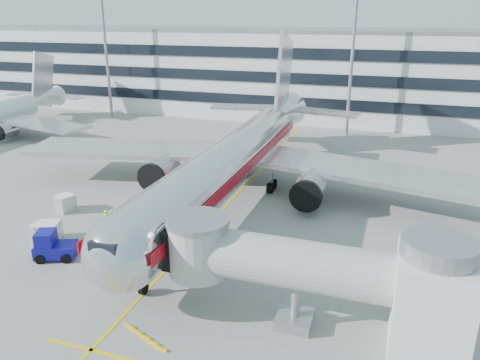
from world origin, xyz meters
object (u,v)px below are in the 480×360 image
(main_jet, at_px, (237,156))
(ramp_worker, at_px, (107,221))
(cargo_container_right, at_px, (66,203))
(cargo_container_left, at_px, (43,232))
(belt_loader, at_px, (140,231))
(baggage_tug, at_px, (53,247))
(cargo_container_front, at_px, (49,233))

(main_jet, xyz_separation_m, ramp_worker, (-7.94, -11.95, -3.26))
(cargo_container_right, relative_size, ramp_worker, 1.00)
(cargo_container_left, distance_m, ramp_worker, 5.27)
(cargo_container_left, bearing_deg, ramp_worker, 38.82)
(main_jet, relative_size, ramp_worker, 26.02)
(main_jet, relative_size, belt_loader, 11.10)
(cargo_container_right, bearing_deg, ramp_worker, -21.96)
(cargo_container_left, bearing_deg, main_jet, 51.70)
(main_jet, relative_size, cargo_container_right, 25.96)
(baggage_tug, relative_size, cargo_container_front, 1.61)
(baggage_tug, relative_size, cargo_container_right, 1.78)
(cargo_container_right, bearing_deg, cargo_container_front, -62.74)
(baggage_tug, xyz_separation_m, cargo_container_right, (-5.21, 8.17, -0.19))
(main_jet, height_order, cargo_container_right, main_jet)
(cargo_container_right, distance_m, cargo_container_front, 6.83)
(cargo_container_left, distance_m, cargo_container_front, 0.83)
(main_jet, height_order, cargo_container_front, main_jet)
(cargo_container_left, height_order, cargo_container_front, cargo_container_front)
(belt_loader, xyz_separation_m, cargo_container_left, (-7.39, -3.12, 0.17))
(cargo_container_front, bearing_deg, main_jet, 53.91)
(ramp_worker, bearing_deg, cargo_container_left, -178.51)
(belt_loader, distance_m, baggage_tug, 7.04)
(main_jet, bearing_deg, ramp_worker, -123.61)
(cargo_container_left, xyz_separation_m, cargo_container_front, (0.80, -0.17, 0.13))
(cargo_container_left, height_order, ramp_worker, ramp_worker)
(cargo_container_right, relative_size, cargo_container_front, 0.90)
(cargo_container_left, bearing_deg, cargo_container_right, 111.52)
(main_jet, distance_m, cargo_container_right, 17.49)
(belt_loader, xyz_separation_m, baggage_tug, (-4.50, -5.40, 0.39))
(cargo_container_right, height_order, ramp_worker, ramp_worker)
(main_jet, distance_m, cargo_container_left, 19.74)
(main_jet, height_order, belt_loader, main_jet)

